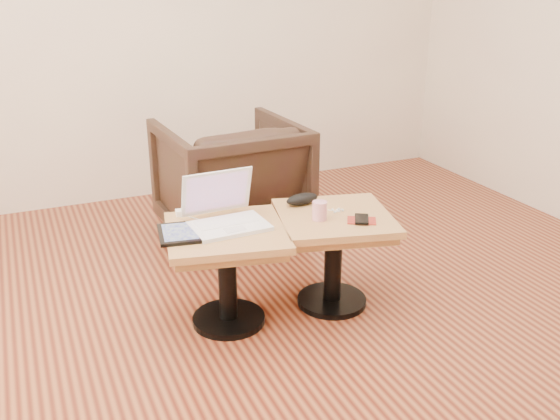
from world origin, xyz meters
name	(u,v)px	position (x,y,z in m)	size (l,w,h in m)	color
room_shell	(300,32)	(0.00, 0.00, 1.35)	(4.52, 4.52, 2.71)	#562014
side_table_left	(227,253)	(-0.20, 0.33, 0.36)	(0.62, 0.62, 0.48)	black
side_table_right	(334,237)	(0.33, 0.29, 0.36)	(0.63, 0.63, 0.48)	black
laptop	(225,215)	(-0.18, 0.39, 0.52)	(0.35, 0.31, 0.23)	white
tablet	(180,233)	(-0.40, 0.35, 0.48)	(0.22, 0.26, 0.02)	black
charging_adapter	(181,213)	(-0.34, 0.58, 0.49)	(0.04, 0.04, 0.03)	white
glasses_case	(302,199)	(0.25, 0.48, 0.50)	(0.18, 0.08, 0.05)	black
striped_cup	(320,211)	(0.24, 0.27, 0.52)	(0.07, 0.07, 0.09)	#C3335E
earbuds_tangle	(337,210)	(0.36, 0.32, 0.48)	(0.07, 0.04, 0.01)	white
phone_on_sleeve	(362,220)	(0.41, 0.17, 0.48)	(0.16, 0.14, 0.02)	maroon
armchair	(230,180)	(0.16, 1.29, 0.37)	(0.78, 0.80, 0.73)	black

